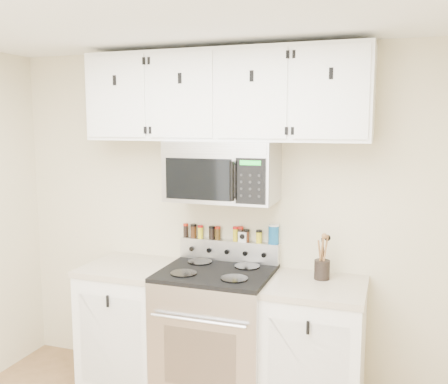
{
  "coord_description": "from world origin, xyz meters",
  "views": [
    {
      "loc": [
        1.14,
        -1.72,
        1.96
      ],
      "look_at": [
        0.05,
        1.45,
        1.5
      ],
      "focal_mm": 40.0,
      "sensor_mm": 36.0,
      "label": 1
    }
  ],
  "objects_px": {
    "salt_canister": "(274,234)",
    "range": "(216,334)",
    "microwave": "(222,171)",
    "utensil_crock": "(322,268)"
  },
  "relations": [
    {
      "from": "range",
      "to": "microwave",
      "type": "bearing_deg",
      "value": 89.77
    },
    {
      "from": "microwave",
      "to": "salt_canister",
      "type": "xyz_separation_m",
      "value": [
        0.34,
        0.16,
        -0.46
      ]
    },
    {
      "from": "salt_canister",
      "to": "microwave",
      "type": "bearing_deg",
      "value": -155.18
    },
    {
      "from": "range",
      "to": "utensil_crock",
      "type": "xyz_separation_m",
      "value": [
        0.71,
        0.14,
        0.51
      ]
    },
    {
      "from": "range",
      "to": "microwave",
      "type": "distance_m",
      "value": 1.15
    },
    {
      "from": "range",
      "to": "microwave",
      "type": "height_order",
      "value": "microwave"
    },
    {
      "from": "utensil_crock",
      "to": "salt_canister",
      "type": "distance_m",
      "value": 0.43
    },
    {
      "from": "salt_canister",
      "to": "range",
      "type": "bearing_deg",
      "value": -140.04
    },
    {
      "from": "range",
      "to": "microwave",
      "type": "xyz_separation_m",
      "value": [
        0.0,
        0.13,
        1.14
      ]
    },
    {
      "from": "microwave",
      "to": "utensil_crock",
      "type": "relative_size",
      "value": 2.49
    }
  ]
}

